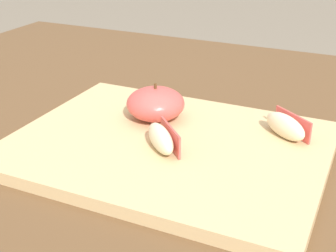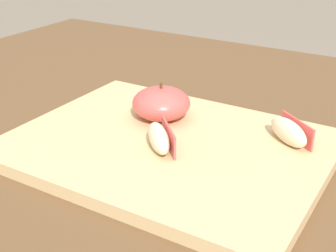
{
  "view_description": "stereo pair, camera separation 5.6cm",
  "coord_description": "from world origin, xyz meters",
  "px_view_note": "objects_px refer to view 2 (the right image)",
  "views": [
    {
      "loc": [
        0.19,
        -0.48,
        1.01
      ],
      "look_at": [
        -0.03,
        -0.01,
        0.77
      ],
      "focal_mm": 50.52,
      "sensor_mm": 36.0,
      "label": 1
    },
    {
      "loc": [
        0.24,
        -0.45,
        1.01
      ],
      "look_at": [
        -0.03,
        -0.01,
        0.77
      ],
      "focal_mm": 50.52,
      "sensor_mm": 36.0,
      "label": 2
    }
  ],
  "objects_px": {
    "cutting_board": "(168,147)",
    "apple_wedge_front": "(160,138)",
    "apple_half_skin_up": "(161,103)",
    "apple_wedge_left": "(289,132)"
  },
  "relations": [
    {
      "from": "cutting_board",
      "to": "apple_half_skin_up",
      "type": "relative_size",
      "value": 4.84
    },
    {
      "from": "cutting_board",
      "to": "apple_wedge_left",
      "type": "distance_m",
      "value": 0.15
    },
    {
      "from": "apple_half_skin_up",
      "to": "cutting_board",
      "type": "bearing_deg",
      "value": -51.5
    },
    {
      "from": "cutting_board",
      "to": "apple_wedge_front",
      "type": "relative_size",
      "value": 5.99
    },
    {
      "from": "cutting_board",
      "to": "apple_wedge_front",
      "type": "bearing_deg",
      "value": -84.19
    },
    {
      "from": "apple_half_skin_up",
      "to": "apple_wedge_front",
      "type": "distance_m",
      "value": 0.09
    },
    {
      "from": "cutting_board",
      "to": "apple_wedge_left",
      "type": "xyz_separation_m",
      "value": [
        0.13,
        0.07,
        0.02
      ]
    },
    {
      "from": "cutting_board",
      "to": "apple_wedge_left",
      "type": "height_order",
      "value": "apple_wedge_left"
    },
    {
      "from": "cutting_board",
      "to": "apple_wedge_front",
      "type": "distance_m",
      "value": 0.03
    },
    {
      "from": "cutting_board",
      "to": "apple_half_skin_up",
      "type": "bearing_deg",
      "value": 128.5
    }
  ]
}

